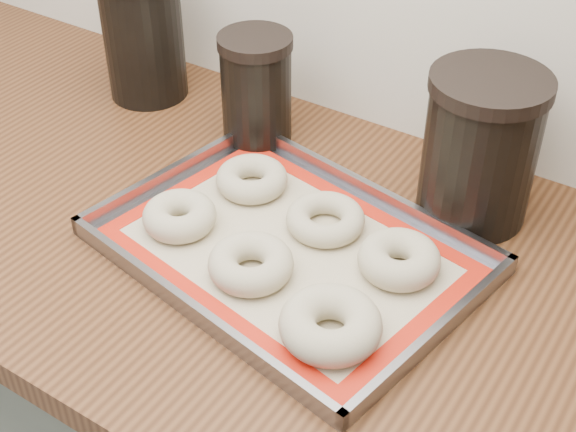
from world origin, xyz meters
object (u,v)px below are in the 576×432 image
Objects in this scene: bagel_back_mid at (325,219)px; canister_right at (480,148)px; bagel_front_left at (180,216)px; bagel_back_left at (252,179)px; bagel_back_right at (399,259)px; baking_tray at (288,249)px; bagel_front_right at (330,324)px; bagel_front_mid at (251,264)px; canister_left at (143,33)px; canister_mid at (256,88)px.

canister_right reaches higher than bagel_back_mid.
bagel_front_left reaches higher than bagel_back_left.
bagel_back_mid is at bearing 169.15° from bagel_back_right.
bagel_front_right is at bearing -39.56° from baking_tray.
bagel_front_mid reaches higher than baking_tray.
canister_left is at bearing 152.37° from baking_tray.
bagel_front_left is 0.40m from canister_right.
canister_left reaches higher than bagel_back_mid.
bagel_back_left is (-0.24, 0.18, -0.00)m from bagel_front_right.
baking_tray is 5.30× the size of bagel_front_left.
canister_mid is at bearing -3.84° from canister_left.
bagel_front_left is 0.13m from bagel_front_mid.
bagel_front_left is 0.94× the size of bagel_back_mid.
canister_mid is (0.23, -0.02, -0.02)m from canister_left.
canister_left is at bearing 162.16° from bagel_back_right.
canister_left is (-0.54, 0.32, 0.08)m from bagel_front_right.
bagel_front_right is at bearing -15.49° from bagel_front_mid.
bagel_front_mid is 1.03× the size of bagel_back_right.
canister_right reaches higher than bagel_back_left.
bagel_front_left is 0.12m from bagel_back_left.
bagel_front_right is 0.32m from canister_right.
canister_right is at bearing 52.22° from baking_tray.
baking_tray is 4.42× the size of bagel_front_right.
bagel_front_right is at bearing -13.32° from bagel_front_left.
bagel_back_mid is (0.02, 0.06, 0.01)m from baking_tray.
bagel_back_left is 0.97× the size of bagel_back_mid.
bagel_front_left is at bearing -79.63° from canister_mid.
bagel_back_left is 0.15m from canister_mid.
bagel_back_left is at bearing 142.04° from bagel_front_right.
bagel_front_mid is 1.02× the size of bagel_back_mid.
canister_left is 1.04× the size of canister_right.
canister_mid is at bearing 121.71° from bagel_back_left.
baking_tray is at bearing 78.59° from bagel_front_mid.
bagel_back_right is at bearing -17.84° from canister_left.
bagel_back_left is (0.03, 0.12, -0.00)m from bagel_front_left.
canister_right is (0.58, -0.01, -0.00)m from canister_left.
bagel_front_left is 0.95× the size of bagel_back_right.
canister_left is (-0.27, 0.26, 0.08)m from bagel_front_left.
bagel_front_right is 0.44m from canister_mid.
bagel_back_left is (-0.11, 0.08, 0.01)m from baking_tray.
bagel_back_right is (0.01, 0.14, -0.00)m from bagel_front_right.
bagel_back_right is 0.48× the size of canister_left.
canister_mid is at bearing 145.71° from bagel_back_mid.
bagel_front_right reaches higher than bagel_back_mid.
canister_mid is at bearing 123.40° from bagel_front_mid.
bagel_back_right is at bearing -26.70° from canister_mid.
bagel_back_mid is at bearing 75.22° from baking_tray.
bagel_back_mid is 0.12m from bagel_back_right.
bagel_back_mid is (0.03, 0.13, -0.00)m from bagel_front_mid.
canister_left is (-0.43, 0.16, 0.09)m from bagel_back_mid.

